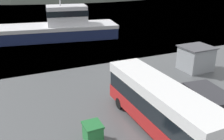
% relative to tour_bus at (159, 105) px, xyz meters
% --- Properties ---
extents(tour_bus, '(2.54, 10.68, 3.44)m').
position_rel_tour_bus_xyz_m(tour_bus, '(0.00, 0.00, 0.00)').
color(tour_bus, red).
rests_on(tour_bus, ground).
extents(delivery_van, '(2.87, 5.69, 2.32)m').
position_rel_tour_bus_xyz_m(delivery_van, '(4.09, 0.08, -0.69)').
color(delivery_van, '#2D2D33').
rests_on(delivery_van, ground).
extents(fishing_boat, '(20.64, 9.33, 9.92)m').
position_rel_tour_bus_xyz_m(fishing_boat, '(-0.10, 28.52, 0.00)').
color(fishing_boat, '#19234C').
rests_on(fishing_boat, water_surface).
extents(storage_bin, '(1.16, 1.28, 1.28)m').
position_rel_tour_bus_xyz_m(storage_bin, '(-4.54, 0.64, -1.27)').
color(storage_bin, '#287F3D').
rests_on(storage_bin, ground).
extents(dock_kiosk, '(3.40, 3.06, 2.69)m').
position_rel_tour_bus_xyz_m(dock_kiosk, '(10.37, 7.91, -0.57)').
color(dock_kiosk, '#93999E').
rests_on(dock_kiosk, ground).
extents(mooring_bollard, '(0.34, 0.34, 0.67)m').
position_rel_tour_bus_xyz_m(mooring_bollard, '(3.16, 12.71, -1.56)').
color(mooring_bollard, black).
rests_on(mooring_bollard, ground).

